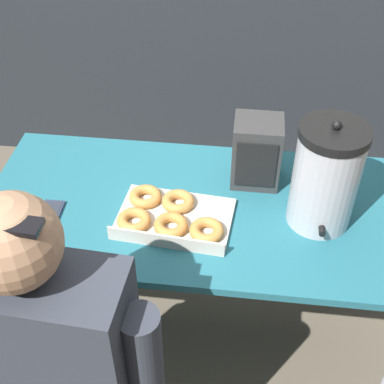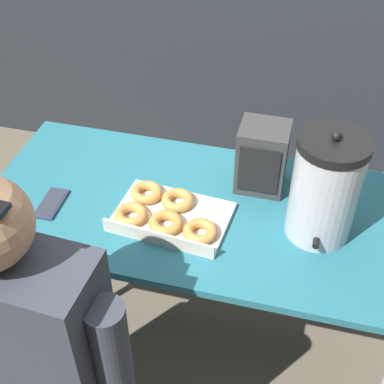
% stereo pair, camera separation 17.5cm
% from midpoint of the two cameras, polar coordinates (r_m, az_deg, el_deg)
% --- Properties ---
extents(ground_plane, '(12.00, 12.00, 0.00)m').
position_cam_midpoint_polar(ground_plane, '(2.33, 2.72, -14.64)').
color(ground_plane, brown).
extents(folding_table, '(1.45, 0.69, 0.71)m').
position_cam_midpoint_polar(folding_table, '(1.82, 3.38, -2.76)').
color(folding_table, '#236675').
rests_on(folding_table, ground).
extents(donut_box, '(0.39, 0.28, 0.05)m').
position_cam_midpoint_polar(donut_box, '(1.72, 0.22, -2.57)').
color(donut_box, beige).
rests_on(donut_box, folding_table).
extents(coffee_urn, '(0.21, 0.24, 0.38)m').
position_cam_midpoint_polar(coffee_urn, '(1.65, 16.99, 0.29)').
color(coffee_urn, '#B7B7BC').
rests_on(coffee_urn, folding_table).
extents(cell_phone, '(0.07, 0.15, 0.01)m').
position_cam_midpoint_polar(cell_phone, '(1.83, -12.14, -1.32)').
color(cell_phone, '#2D334C').
rests_on(cell_phone, folding_table).
extents(space_heater, '(0.16, 0.15, 0.24)m').
position_cam_midpoint_polar(space_heater, '(1.82, 10.24, 3.54)').
color(space_heater, '#333333').
rests_on(space_heater, folding_table).
extents(person_seated, '(0.61, 0.27, 1.24)m').
position_cam_midpoint_polar(person_seated, '(1.60, -13.42, -17.54)').
color(person_seated, '#33332D').
rests_on(person_seated, ground).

